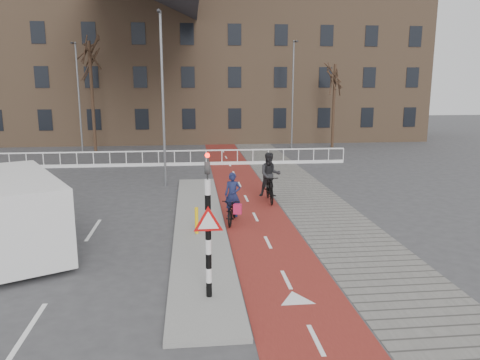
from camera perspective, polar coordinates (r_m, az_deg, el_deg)
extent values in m
plane|color=#38383A|center=(13.54, -1.55, -10.65)|extent=(120.00, 120.00, 0.00)
cube|color=maroon|center=(23.20, 0.19, -1.07)|extent=(2.50, 60.00, 0.01)
cube|color=slate|center=(23.66, 6.95, -0.90)|extent=(3.00, 60.00, 0.01)
cube|color=gray|center=(17.26, -4.93, -5.48)|extent=(1.80, 16.00, 0.12)
cylinder|color=black|center=(11.09, -3.88, -7.23)|extent=(0.14, 0.14, 2.88)
imported|color=black|center=(10.64, -4.02, 2.18)|extent=(0.13, 0.16, 0.80)
cylinder|color=#FF0C05|center=(10.47, -4.00, 3.03)|extent=(0.11, 0.02, 0.11)
cylinder|color=yellow|center=(16.02, -5.32, -4.92)|extent=(0.12, 0.12, 0.91)
imported|color=black|center=(17.54, -0.89, -3.69)|extent=(1.04, 1.92, 0.96)
imported|color=#181E43|center=(17.39, -0.90, -1.80)|extent=(0.68, 0.53, 1.67)
cube|color=#C01B47|center=(16.99, -0.30, -3.55)|extent=(0.34, 0.26, 0.37)
imported|color=black|center=(20.56, 3.65, -0.98)|extent=(0.65, 2.09, 1.24)
imported|color=black|center=(20.44, 3.67, 0.64)|extent=(0.97, 0.77, 1.95)
cube|color=silver|center=(15.93, -25.82, -3.52)|extent=(4.56, 6.01, 2.24)
cube|color=green|center=(15.60, -21.87, -3.87)|extent=(1.66, 3.20, 0.55)
cylinder|color=black|center=(14.52, -20.70, -8.21)|extent=(0.61, 0.83, 0.78)
cylinder|color=black|center=(18.10, -23.42, -4.51)|extent=(0.61, 0.83, 0.78)
cube|color=silver|center=(30.05, -13.74, 3.38)|extent=(28.00, 0.08, 0.08)
cube|color=silver|center=(30.18, -13.66, 1.79)|extent=(28.00, 0.10, 0.20)
cube|color=#7F6047|center=(44.53, -8.90, 12.72)|extent=(46.00, 10.00, 12.00)
cylinder|color=#2F1F15|center=(37.11, -17.56, 9.57)|extent=(0.24, 0.24, 8.16)
cylinder|color=#2F1F15|center=(38.53, 11.35, 8.78)|extent=(0.23, 0.23, 6.59)
cylinder|color=slate|center=(23.52, -9.37, 9.39)|extent=(0.12, 0.12, 8.50)
cylinder|color=slate|center=(36.58, -19.02, 9.34)|extent=(0.12, 0.12, 8.01)
cylinder|color=slate|center=(37.56, 6.44, 10.19)|extent=(0.12, 0.12, 8.34)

